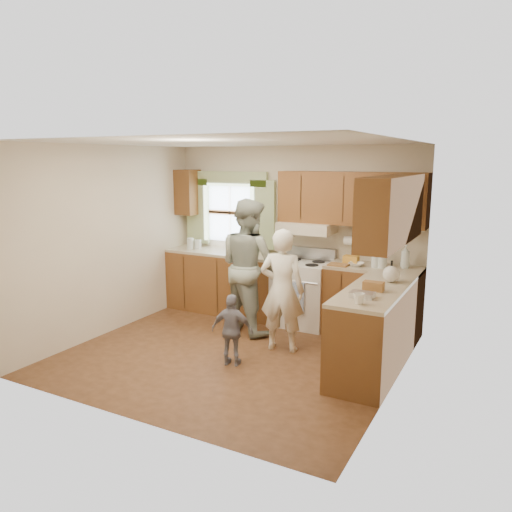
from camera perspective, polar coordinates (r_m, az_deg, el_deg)
The scene contains 6 objects.
room at distance 5.78m, azimuth -2.74°, elevation 0.39°, with size 3.80×3.80×3.80m.
kitchen_fixtures at distance 6.55m, azimuth 6.76°, elevation -2.08°, with size 3.80×2.25×2.15m.
stove at distance 7.08m, azimuth 5.38°, elevation -4.16°, with size 0.76×0.67×1.07m.
woman_left at distance 6.06m, azimuth 3.00°, elevation -3.93°, with size 0.55×0.36×1.51m, color white.
woman_right at distance 6.70m, azimuth -0.84°, elevation -1.14°, with size 0.88×0.69×1.81m, color #284333.
child at distance 5.70m, azimuth -2.73°, elevation -8.47°, with size 0.49×0.20×0.83m, color gray.
Camera 1 is at (2.91, -4.88, 2.32)m, focal length 35.00 mm.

